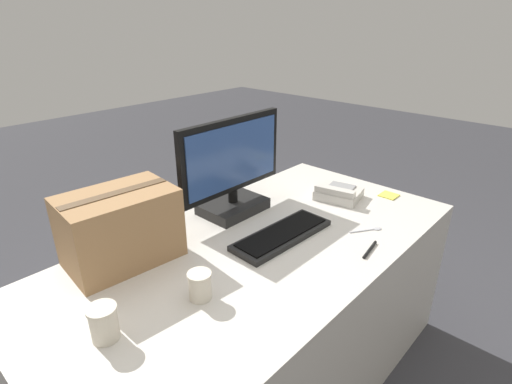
{
  "coord_description": "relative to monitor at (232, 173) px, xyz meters",
  "views": [
    {
      "loc": [
        -1.01,
        -0.92,
        1.55
      ],
      "look_at": [
        0.13,
        0.13,
        0.87
      ],
      "focal_mm": 28.0,
      "sensor_mm": 36.0,
      "label": 1
    }
  ],
  "objects": [
    {
      "name": "keyboard",
      "position": [
        -0.03,
        -0.32,
        -0.18
      ],
      "size": [
        0.46,
        0.18,
        0.03
      ],
      "rotation": [
        0.0,
        0.0,
        -0.04
      ],
      "color": "black",
      "rests_on": "office_desk"
    },
    {
      "name": "office_desk",
      "position": [
        -0.15,
        -0.29,
        -0.55
      ],
      "size": [
        1.8,
        0.9,
        0.72
      ],
      "color": "beige",
      "rests_on": "ground_plane"
    },
    {
      "name": "cardboard_box",
      "position": [
        -0.56,
        0.01,
        -0.06
      ],
      "size": [
        0.41,
        0.29,
        0.27
      ],
      "rotation": [
        0.0,
        0.0,
        -0.09
      ],
      "color": "#9E754C",
      "rests_on": "office_desk"
    },
    {
      "name": "ground_plane",
      "position": [
        -0.15,
        -0.29,
        -0.91
      ],
      "size": [
        12.0,
        12.0,
        0.0
      ],
      "primitive_type": "plane",
      "color": "#38383D"
    },
    {
      "name": "paper_cup_left",
      "position": [
        -0.8,
        -0.31,
        -0.14
      ],
      "size": [
        0.08,
        0.08,
        0.11
      ],
      "color": "beige",
      "rests_on": "office_desk"
    },
    {
      "name": "sticky_note_pad",
      "position": [
        0.65,
        -0.46,
        -0.19
      ],
      "size": [
        0.08,
        0.08,
        0.01
      ],
      "color": "#E5DB4C",
      "rests_on": "office_desk"
    },
    {
      "name": "monitor",
      "position": [
        0.0,
        0.0,
        0.0
      ],
      "size": [
        0.58,
        0.21,
        0.44
      ],
      "color": "black",
      "rests_on": "office_desk"
    },
    {
      "name": "spoon",
      "position": [
        0.27,
        -0.56,
        -0.19
      ],
      "size": [
        0.14,
        0.09,
        0.0
      ],
      "rotation": [
        0.0,
        0.0,
        5.71
      ],
      "color": "#B2B2B7",
      "rests_on": "office_desk"
    },
    {
      "name": "paper_cup_right",
      "position": [
        -0.51,
        -0.37,
        -0.14
      ],
      "size": [
        0.08,
        0.08,
        0.09
      ],
      "color": "beige",
      "rests_on": "office_desk"
    },
    {
      "name": "desk_phone",
      "position": [
        0.45,
        -0.28,
        -0.16
      ],
      "size": [
        0.22,
        0.24,
        0.08
      ],
      "rotation": [
        0.0,
        0.0,
        0.21
      ],
      "color": "beige",
      "rests_on": "office_desk"
    },
    {
      "name": "pen_marker",
      "position": [
        0.11,
        -0.64,
        -0.18
      ],
      "size": [
        0.14,
        0.03,
        0.01
      ],
      "rotation": [
        0.0,
        0.0,
        3.3
      ],
      "color": "black",
      "rests_on": "office_desk"
    }
  ]
}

